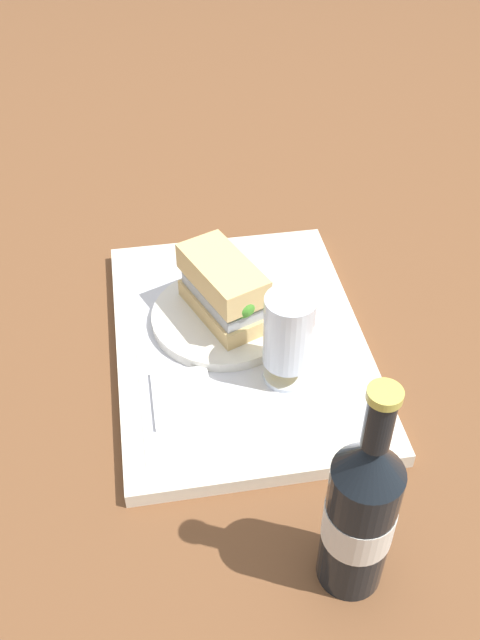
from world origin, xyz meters
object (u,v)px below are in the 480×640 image
at_px(sandwich, 224,289).
at_px(beer_glass, 289,337).
at_px(beer_bottle, 360,513).
at_px(plate, 223,317).

xyz_separation_m(sandwich, beer_glass, (0.11, 0.06, 0.01)).
height_order(sandwich, beer_bottle, beer_bottle).
relative_size(plate, beer_bottle, 0.71).
xyz_separation_m(beer_glass, beer_bottle, (0.25, 0.01, 0.02)).
xyz_separation_m(sandwich, beer_bottle, (0.36, 0.07, 0.03)).
height_order(plate, sandwich, sandwich).
bearing_deg(sandwich, beer_glass, 6.28).
distance_m(sandwich, beer_glass, 0.13).
height_order(beer_glass, beer_bottle, beer_bottle).
bearing_deg(beer_bottle, sandwich, -169.07).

